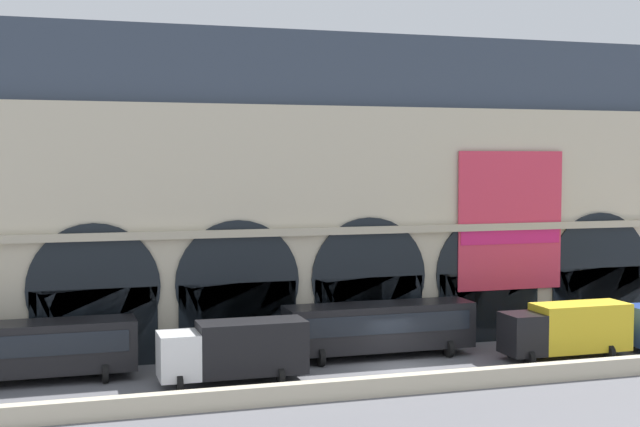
{
  "coord_description": "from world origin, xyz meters",
  "views": [
    {
      "loc": [
        -18.18,
        -43.92,
        11.35
      ],
      "look_at": [
        -3.04,
        5.0,
        8.2
      ],
      "focal_mm": 49.5,
      "sensor_mm": 36.0,
      "label": 1
    }
  ],
  "objects_px": {
    "box_truck_midwest": "(235,349)",
    "box_truck_mideast": "(567,329)",
    "bus_west": "(25,349)",
    "bus_center": "(379,327)"
  },
  "relations": [
    {
      "from": "box_truck_midwest",
      "to": "box_truck_mideast",
      "type": "distance_m",
      "value": 19.23
    },
    {
      "from": "bus_west",
      "to": "box_truck_mideast",
      "type": "bearing_deg",
      "value": -6.12
    },
    {
      "from": "box_truck_mideast",
      "to": "bus_west",
      "type": "bearing_deg",
      "value": 173.88
    },
    {
      "from": "bus_west",
      "to": "box_truck_midwest",
      "type": "bearing_deg",
      "value": -16.16
    },
    {
      "from": "box_truck_midwest",
      "to": "bus_center",
      "type": "distance_m",
      "value": 9.61
    },
    {
      "from": "bus_center",
      "to": "box_truck_mideast",
      "type": "relative_size",
      "value": 1.47
    },
    {
      "from": "box_truck_midwest",
      "to": "box_truck_mideast",
      "type": "bearing_deg",
      "value": -0.62
    },
    {
      "from": "bus_west",
      "to": "box_truck_mideast",
      "type": "distance_m",
      "value": 29.56
    },
    {
      "from": "bus_west",
      "to": "box_truck_mideast",
      "type": "height_order",
      "value": "box_truck_mideast"
    },
    {
      "from": "box_truck_mideast",
      "to": "bus_center",
      "type": "bearing_deg",
      "value": 161.73
    }
  ]
}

